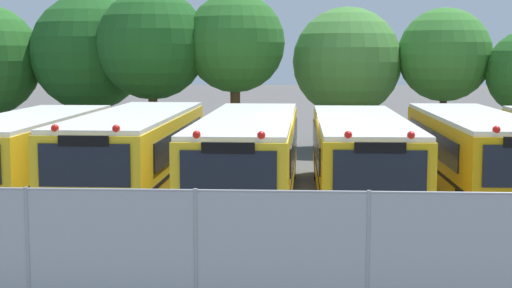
% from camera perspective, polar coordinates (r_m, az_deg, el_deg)
% --- Properties ---
extents(ground_plane, '(160.00, 160.00, 0.00)m').
position_cam_1_polar(ground_plane, '(22.37, 3.72, -4.10)').
color(ground_plane, '#514F4C').
extents(school_bus_0, '(2.65, 9.56, 2.53)m').
position_cam_1_polar(school_bus_0, '(23.30, -16.35, -0.60)').
color(school_bus_0, yellow).
rests_on(school_bus_0, ground_plane).
extents(school_bus_1, '(2.71, 10.39, 2.62)m').
position_cam_1_polar(school_bus_1, '(22.44, -8.90, -0.56)').
color(school_bus_1, yellow).
rests_on(school_bus_1, ground_plane).
extents(school_bus_2, '(2.75, 11.45, 2.55)m').
position_cam_1_polar(school_bus_2, '(22.00, -0.54, -0.71)').
color(school_bus_2, yellow).
rests_on(school_bus_2, ground_plane).
extents(school_bus_3, '(2.58, 10.59, 2.50)m').
position_cam_1_polar(school_bus_3, '(22.23, 7.73, -0.76)').
color(school_bus_3, yellow).
rests_on(school_bus_3, ground_plane).
extents(school_bus_4, '(2.50, 10.08, 2.59)m').
position_cam_1_polar(school_bus_4, '(22.88, 15.83, -0.64)').
color(school_bus_4, '#EAA80C').
rests_on(school_bus_4, ground_plane).
extents(tree_1, '(5.09, 5.09, 6.76)m').
position_cam_1_polar(tree_1, '(34.68, -12.36, 6.81)').
color(tree_1, '#4C3823').
rests_on(tree_1, ground_plane).
extents(tree_2, '(4.59, 4.59, 6.85)m').
position_cam_1_polar(tree_2, '(32.48, -7.91, 7.33)').
color(tree_2, '#4C3823').
rests_on(tree_2, ground_plane).
extents(tree_3, '(4.12, 4.12, 6.68)m').
position_cam_1_polar(tree_3, '(32.15, -1.42, 7.50)').
color(tree_3, '#4C3823').
rests_on(tree_3, ground_plane).
extents(tree_4, '(4.68, 4.68, 6.17)m').
position_cam_1_polar(tree_4, '(33.46, 6.64, 6.11)').
color(tree_4, '#4C3823').
rests_on(tree_4, ground_plane).
extents(tree_5, '(3.94, 3.94, 6.09)m').
position_cam_1_polar(tree_5, '(33.59, 13.79, 6.50)').
color(tree_5, '#4C3823').
rests_on(tree_5, ground_plane).
extents(chainlink_fence, '(21.91, 0.07, 2.07)m').
position_cam_1_polar(chainlink_fence, '(12.41, 8.26, -7.95)').
color(chainlink_fence, '#9EA0A3').
rests_on(chainlink_fence, ground_plane).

